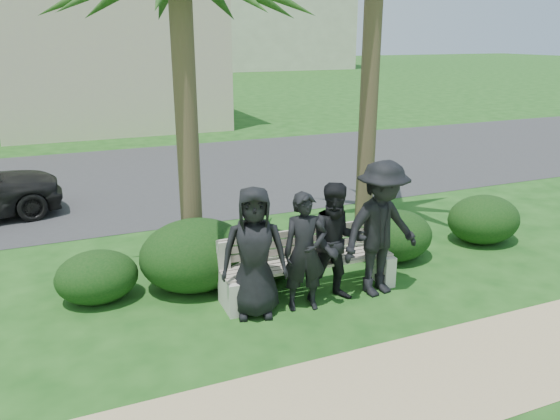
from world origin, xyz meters
The scene contains 14 objects.
ground centered at (0.00, 0.00, 0.00)m, with size 160.00×160.00×0.00m, color #164513.
footpath centered at (0.00, -1.80, 0.00)m, with size 30.00×1.60×0.01m, color tan.
asphalt_street centered at (0.00, 8.00, 0.00)m, with size 160.00×8.00×0.01m, color #2D2D30.
stucco_bldg_right centered at (-1.00, 18.00, 3.66)m, with size 8.40×8.40×7.30m.
park_bench centered at (-0.33, 0.55, 0.39)m, with size 2.50×0.60×0.87m.
man_a centered at (-1.23, 0.27, 0.86)m, with size 0.84×0.55×1.72m, color black.
man_b centered at (-0.57, 0.18, 0.80)m, with size 0.58×0.38×1.60m, color black.
man_c centered at (-0.07, 0.23, 0.83)m, with size 0.81×0.63×1.66m, color black.
man_d centered at (0.59, 0.17, 0.96)m, with size 1.23×0.71×1.91m, color black.
hedge_a centered at (-3.08, 1.48, 0.36)m, with size 1.11×0.92×0.72m, color black.
hedge_b centered at (-1.72, 1.38, 0.52)m, with size 1.59×1.31×1.04m, color black.
hedge_c centered at (-0.64, 1.30, 0.37)m, with size 1.15×0.95×0.75m, color black.
hedge_e centered at (1.51, 1.15, 0.41)m, with size 1.27×1.05×0.83m, color black.
hedge_f centered at (3.40, 1.21, 0.43)m, with size 1.31×1.08×0.85m, color black.
Camera 1 is at (-3.40, -5.75, 3.49)m, focal length 35.00 mm.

